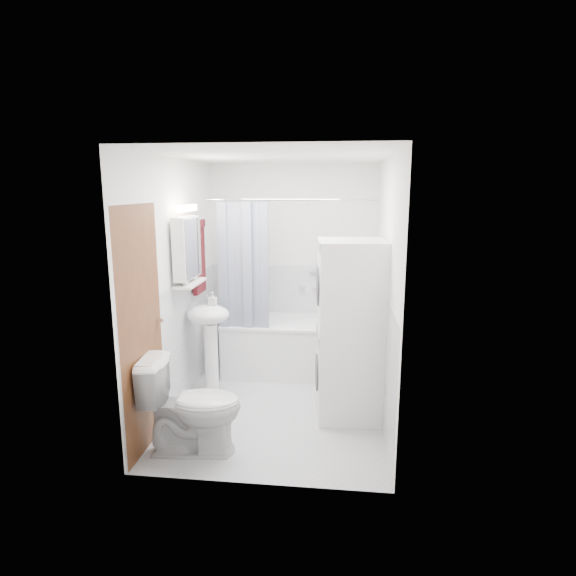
# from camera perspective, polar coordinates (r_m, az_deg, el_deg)

# --- Properties ---
(floor) EXTENTS (2.60, 2.60, 0.00)m
(floor) POSITION_cam_1_polar(r_m,az_deg,el_deg) (4.92, -1.10, -13.74)
(floor) COLOR silver
(floor) RESTS_ON ground
(room_walls) EXTENTS (2.60, 2.60, 2.60)m
(room_walls) POSITION_cam_1_polar(r_m,az_deg,el_deg) (4.48, -1.17, 3.68)
(room_walls) COLOR white
(room_walls) RESTS_ON ground
(wainscot) EXTENTS (1.98, 2.58, 2.58)m
(wainscot) POSITION_cam_1_polar(r_m,az_deg,el_deg) (4.97, -0.67, -6.03)
(wainscot) COLOR white
(wainscot) RESTS_ON ground
(door) EXTENTS (0.05, 2.00, 2.00)m
(door) POSITION_cam_1_polar(r_m,az_deg,el_deg) (4.30, -14.85, -3.72)
(door) COLOR brown
(door) RESTS_ON ground
(bathtub) EXTENTS (1.62, 0.77, 0.62)m
(bathtub) POSITION_cam_1_polar(r_m,az_deg,el_deg) (5.63, 0.83, -6.62)
(bathtub) COLOR white
(bathtub) RESTS_ON ground
(tub_spout) EXTENTS (0.04, 0.12, 0.04)m
(tub_spout) POSITION_cam_1_polar(r_m,az_deg,el_deg) (5.78, 3.15, -0.03)
(tub_spout) COLOR silver
(tub_spout) RESTS_ON room_walls
(curtain_rod) EXTENTS (1.80, 0.02, 0.02)m
(curtain_rod) POSITION_cam_1_polar(r_m,az_deg,el_deg) (5.02, 0.51, 10.42)
(curtain_rod) COLOR silver
(curtain_rod) RESTS_ON room_walls
(shower_curtain) EXTENTS (0.55, 0.02, 1.45)m
(shower_curtain) POSITION_cam_1_polar(r_m,az_deg,el_deg) (5.18, -5.31, 2.07)
(shower_curtain) COLOR #15224A
(shower_curtain) RESTS_ON curtain_rod
(sink) EXTENTS (0.44, 0.37, 1.04)m
(sink) POSITION_cam_1_polar(r_m,az_deg,el_deg) (5.03, -9.34, -4.73)
(sink) COLOR white
(sink) RESTS_ON ground
(medicine_cabinet) EXTENTS (0.13, 0.50, 0.71)m
(medicine_cabinet) POSITION_cam_1_polar(r_m,az_deg,el_deg) (4.77, -11.88, 4.87)
(medicine_cabinet) COLOR white
(medicine_cabinet) RESTS_ON room_walls
(shelf) EXTENTS (0.18, 0.54, 0.02)m
(shelf) POSITION_cam_1_polar(r_m,az_deg,el_deg) (4.83, -11.53, 0.57)
(shelf) COLOR silver
(shelf) RESTS_ON room_walls
(shower_caddy) EXTENTS (0.22, 0.06, 0.02)m
(shower_caddy) POSITION_cam_1_polar(r_m,az_deg,el_deg) (5.73, 3.67, 2.02)
(shower_caddy) COLOR silver
(shower_caddy) RESTS_ON room_walls
(towel) EXTENTS (0.07, 0.33, 0.80)m
(towel) POSITION_cam_1_polar(r_m,az_deg,el_deg) (5.25, -10.55, 3.82)
(towel) COLOR #4E121F
(towel) RESTS_ON room_walls
(washer_dryer) EXTENTS (0.65, 0.65, 1.66)m
(washer_dryer) POSITION_cam_1_polar(r_m,az_deg,el_deg) (4.48, 7.32, -4.98)
(washer_dryer) COLOR white
(washer_dryer) RESTS_ON ground
(toilet) EXTENTS (0.84, 0.51, 0.78)m
(toilet) POSITION_cam_1_polar(r_m,az_deg,el_deg) (4.07, -11.30, -13.56)
(toilet) COLOR white
(toilet) RESTS_ON ground
(soap_pump) EXTENTS (0.08, 0.17, 0.08)m
(soap_pump) POSITION_cam_1_polar(r_m,az_deg,el_deg) (4.97, -8.90, -1.98)
(soap_pump) COLOR gray
(soap_pump) RESTS_ON sink
(shelf_bottle) EXTENTS (0.07, 0.18, 0.07)m
(shelf_bottle) POSITION_cam_1_polar(r_m,az_deg,el_deg) (4.68, -12.11, 0.78)
(shelf_bottle) COLOR gray
(shelf_bottle) RESTS_ON shelf
(shelf_cup) EXTENTS (0.10, 0.09, 0.10)m
(shelf_cup) POSITION_cam_1_polar(r_m,az_deg,el_deg) (4.93, -11.13, 1.55)
(shelf_cup) COLOR gray
(shelf_cup) RESTS_ON shelf
(shampoo_a) EXTENTS (0.13, 0.17, 0.13)m
(shampoo_a) POSITION_cam_1_polar(r_m,az_deg,el_deg) (5.71, 4.00, 2.76)
(shampoo_a) COLOR gray
(shampoo_a) RESTS_ON shower_caddy
(shampoo_b) EXTENTS (0.08, 0.21, 0.08)m
(shampoo_b) POSITION_cam_1_polar(r_m,az_deg,el_deg) (5.71, 5.20, 2.48)
(shampoo_b) COLOR #252B95
(shampoo_b) RESTS_ON shower_caddy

